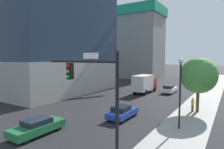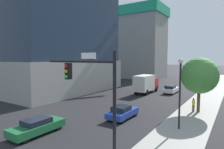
# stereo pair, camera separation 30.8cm
# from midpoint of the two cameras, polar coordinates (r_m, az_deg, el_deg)

# --- Properties ---
(sidewalk) EXTENTS (4.34, 120.00, 0.15)m
(sidewalk) POSITION_cam_midpoint_polar(r_m,az_deg,el_deg) (25.56, 23.04, -10.14)
(sidewalk) COLOR #9E9B93
(sidewalk) RESTS_ON ground
(construction_building) EXTENTS (20.41, 16.04, 31.57)m
(construction_building) POSITION_cam_midpoint_polar(r_m,az_deg,el_deg) (66.20, 7.41, 10.28)
(construction_building) COLOR gray
(construction_building) RESTS_ON ground
(traffic_light_pole) EXTENTS (5.34, 0.48, 6.74)m
(traffic_light_pole) POSITION_cam_midpoint_polar(r_m,az_deg,el_deg) (11.52, -5.90, -3.96)
(traffic_light_pole) COLOR black
(traffic_light_pole) RESTS_ON sidewalk
(street_lamp) EXTENTS (0.44, 0.44, 6.34)m
(street_lamp) POSITION_cam_midpoint_polar(r_m,az_deg,el_deg) (18.17, 19.02, -2.57)
(street_lamp) COLOR black
(street_lamp) RESTS_ON sidewalk
(street_tree) EXTENTS (4.21, 4.21, 6.44)m
(street_tree) POSITION_cam_midpoint_polar(r_m,az_deg,el_deg) (24.83, 23.82, -0.29)
(street_tree) COLOR brown
(street_tree) RESTS_ON sidewalk
(car_green) EXTENTS (1.89, 4.71, 1.38)m
(car_green) POSITION_cam_midpoint_polar(r_m,az_deg,el_deg) (18.24, -21.62, -14.09)
(car_green) COLOR #1E6638
(car_green) RESTS_ON ground
(car_blue) EXTENTS (1.87, 4.17, 1.42)m
(car_blue) POSITION_cam_midpoint_polar(r_m,az_deg,el_deg) (21.27, 2.62, -11.00)
(car_blue) COLOR #233D9E
(car_blue) RESTS_ON ground
(car_white) EXTENTS (1.90, 4.56, 1.49)m
(car_white) POSITION_cam_midpoint_polar(r_m,az_deg,el_deg) (37.88, 16.34, -4.14)
(car_white) COLOR silver
(car_white) RESTS_ON ground
(box_truck) EXTENTS (2.35, 6.94, 3.40)m
(box_truck) POSITION_cam_midpoint_polar(r_m,az_deg,el_deg) (36.64, 9.28, -2.52)
(box_truck) COLOR #B21E1E
(box_truck) RESTS_ON ground
(pedestrian_yellow_shirt) EXTENTS (0.34, 0.34, 1.64)m
(pedestrian_yellow_shirt) POSITION_cam_midpoint_polar(r_m,az_deg,el_deg) (25.23, 22.33, -8.19)
(pedestrian_yellow_shirt) COLOR brown
(pedestrian_yellow_shirt) RESTS_ON sidewalk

